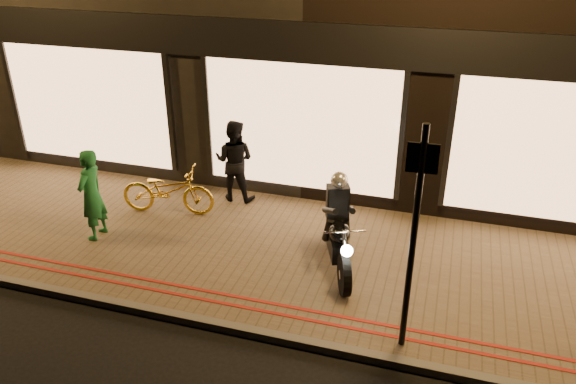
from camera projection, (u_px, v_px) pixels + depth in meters
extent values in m
plane|color=black|center=(221.00, 332.00, 7.65)|extent=(90.00, 90.00, 0.00)
cube|color=brown|center=(268.00, 253.00, 9.34)|extent=(50.00, 4.00, 0.12)
cube|color=#59544C|center=(222.00, 326.00, 7.67)|extent=(50.00, 0.14, 0.12)
cube|color=maroon|center=(233.00, 305.00, 7.98)|extent=(50.00, 0.06, 0.01)
cube|color=maroon|center=(238.00, 297.00, 8.16)|extent=(50.00, 0.06, 0.01)
cube|color=black|center=(302.00, 42.00, 9.66)|extent=(48.00, 0.12, 0.70)
cube|color=#FFBB7F|center=(90.00, 106.00, 11.51)|extent=(3.60, 0.06, 2.38)
cube|color=#FFBB7F|center=(301.00, 127.00, 10.33)|extent=(3.60, 0.06, 2.38)
cube|color=#FFBB7F|center=(566.00, 154.00, 9.15)|extent=(3.60, 0.06, 2.38)
cylinder|color=black|center=(344.00, 275.00, 8.11)|extent=(0.34, 0.64, 0.64)
cylinder|color=black|center=(332.00, 230.00, 9.28)|extent=(0.34, 0.64, 0.64)
cylinder|color=silver|center=(344.00, 275.00, 8.11)|extent=(0.18, 0.18, 0.14)
cylinder|color=silver|center=(332.00, 230.00, 9.28)|extent=(0.18, 0.18, 0.14)
cube|color=black|center=(338.00, 245.00, 8.70)|extent=(0.49, 0.75, 0.30)
ellipsoid|color=black|center=(340.00, 232.00, 8.46)|extent=(0.48, 0.59, 0.29)
cube|color=black|center=(336.00, 218.00, 8.84)|extent=(0.40, 0.59, 0.09)
cylinder|color=silver|center=(345.00, 232.00, 7.97)|extent=(0.57, 0.24, 0.03)
cylinder|color=silver|center=(345.00, 255.00, 8.02)|extent=(0.16, 0.32, 0.71)
sphere|color=white|center=(347.00, 251.00, 7.83)|extent=(0.22, 0.22, 0.17)
cylinder|color=silver|center=(341.00, 236.00, 9.17)|extent=(0.26, 0.54, 0.07)
cube|color=black|center=(338.00, 202.00, 8.57)|extent=(0.40, 0.33, 0.55)
sphere|color=silver|center=(339.00, 180.00, 8.34)|extent=(0.34, 0.34, 0.26)
cylinder|color=black|center=(330.00, 211.00, 8.26)|extent=(0.37, 0.57, 0.34)
cylinder|color=black|center=(352.00, 210.00, 8.28)|extent=(0.22, 0.61, 0.34)
cylinder|color=black|center=(328.00, 229.00, 8.72)|extent=(0.26, 0.28, 0.46)
cylinder|color=black|center=(346.00, 229.00, 8.74)|extent=(0.13, 0.27, 0.46)
cylinder|color=black|center=(413.00, 244.00, 6.61)|extent=(0.08, 0.08, 3.00)
cube|color=black|center=(423.00, 158.00, 6.13)|extent=(0.35, 0.04, 0.35)
imported|color=gold|center=(168.00, 190.00, 10.31)|extent=(1.80, 0.88, 0.91)
imported|color=#1B6831|center=(91.00, 195.00, 9.37)|extent=(0.39, 0.59, 1.59)
imported|color=black|center=(234.00, 161.00, 10.68)|extent=(0.80, 0.63, 1.60)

